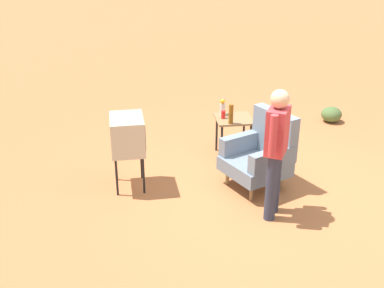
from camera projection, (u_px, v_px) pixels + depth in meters
ground_plane at (271, 195)px, 6.29m from camera, size 60.00×60.00×0.00m
armchair at (261, 153)px, 6.37m from camera, size 1.02×1.03×1.06m
side_table at (234, 124)px, 7.23m from camera, size 0.56×0.56×0.64m
tv_on_stand at (128, 135)px, 6.21m from camera, size 0.62×0.47×1.03m
person_standing at (276, 147)px, 5.48m from camera, size 0.51×0.37×1.64m
soda_can_red at (223, 115)px, 7.16m from camera, size 0.07×0.07×0.12m
bottle_tall_amber at (231, 114)px, 6.92m from camera, size 0.07×0.07×0.30m
flower_vase at (223, 106)px, 7.27m from camera, size 0.14×0.09×0.27m
shrub_near at (331, 114)px, 8.77m from camera, size 0.38×0.38×0.29m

